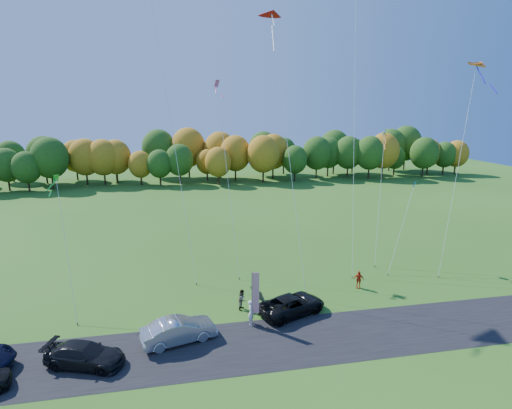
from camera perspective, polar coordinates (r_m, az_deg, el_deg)
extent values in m
plane|color=#255917|center=(31.47, 2.10, -15.09)|extent=(160.00, 160.00, 0.00)
cube|color=black|center=(28.13, 4.01, -18.91)|extent=(90.00, 6.00, 0.01)
imported|color=black|center=(31.06, 5.17, -14.03)|extent=(5.78, 4.18, 1.46)
imported|color=#B2B0B6|center=(28.13, -10.95, -17.23)|extent=(5.19, 2.96, 1.62)
imported|color=black|center=(27.59, -23.27, -19.13)|extent=(5.16, 3.37, 1.39)
imported|color=silver|center=(29.48, -0.67, -15.17)|extent=(0.68, 0.80, 1.85)
imported|color=gray|center=(31.53, -1.95, -13.39)|extent=(0.89, 0.97, 1.60)
imported|color=red|center=(35.96, 14.44, -10.34)|extent=(0.98, 0.70, 1.55)
cylinder|color=#999999|center=(28.85, -0.59, -13.30)|extent=(0.06, 0.06, 4.11)
cube|color=red|center=(28.68, -0.06, -12.55)|extent=(0.51, 0.08, 3.08)
cube|color=navy|center=(28.22, -0.08, -10.45)|extent=(0.51, 0.07, 0.80)
cylinder|color=#4C3F33|center=(36.09, -8.52, -11.12)|extent=(0.08, 0.08, 0.20)
cylinder|color=#4C3F33|center=(38.05, 13.57, -10.02)|extent=(0.08, 0.08, 0.20)
cylinder|color=#4C3F33|center=(33.39, 7.20, -13.22)|extent=(0.08, 0.08, 0.20)
cone|color=#BD0B0C|center=(39.29, 2.24, 25.66)|extent=(2.24, 1.72, 2.45)
cylinder|color=#4C3F33|center=(40.67, 24.60, -9.34)|extent=(0.08, 0.08, 0.20)
cube|color=orange|center=(46.01, 28.98, 17.09)|extent=(3.25, 1.13, 1.24)
cylinder|color=#4C3F33|center=(32.39, -24.16, -15.30)|extent=(0.08, 0.08, 0.20)
cube|color=green|center=(35.08, -26.67, 3.40)|extent=(0.88, 0.88, 1.04)
cylinder|color=#4C3F33|center=(41.04, 16.58, -8.43)|extent=(0.08, 0.08, 0.20)
cube|color=white|center=(43.74, 17.91, 9.87)|extent=(1.26, 1.26, 1.50)
cylinder|color=#4C3F33|center=(36.75, -2.42, -10.50)|extent=(0.08, 0.08, 0.20)
cube|color=#E94D81|center=(41.10, -5.61, 16.83)|extent=(1.19, 1.19, 1.41)
cylinder|color=#4C3F33|center=(39.51, 18.32, -9.44)|extent=(0.08, 0.08, 0.20)
cube|color=blue|center=(42.13, 21.70, 2.69)|extent=(0.85, 0.85, 1.00)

